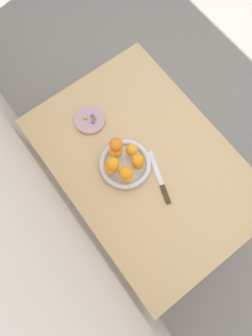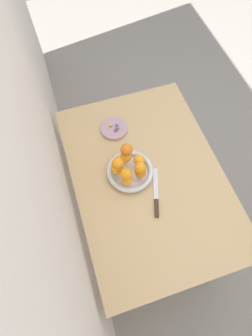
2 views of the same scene
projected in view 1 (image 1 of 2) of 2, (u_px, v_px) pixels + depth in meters
ground_plane at (138, 190)px, 1.94m from camera, size 6.00×6.00×0.00m
wall_back at (25, 202)px, 0.67m from camera, size 4.00×0.05×2.50m
dining_table at (144, 167)px, 1.31m from camera, size 1.10×0.76×0.74m
fruit_bowl at (125, 164)px, 1.20m from camera, size 0.24×0.24×0.04m
candy_dish at (90, 120)px, 1.27m from camera, size 0.15×0.15×0.02m
orange_0 at (139, 164)px, 1.15m from camera, size 0.06×0.06×0.06m
orange_1 at (132, 150)px, 1.17m from camera, size 0.06×0.06×0.06m
orange_2 at (116, 151)px, 1.17m from camera, size 0.06×0.06×0.06m
orange_3 at (112, 167)px, 1.15m from camera, size 0.06×0.06×0.06m
orange_4 at (127, 176)px, 1.14m from camera, size 0.06×0.06×0.06m
orange_5 at (116, 145)px, 1.11m from camera, size 0.06×0.06×0.06m
orange_6 at (126, 173)px, 1.08m from camera, size 0.06×0.06×0.06m
orange_7 at (137, 159)px, 1.10m from camera, size 0.06×0.06×0.06m
orange_8 at (113, 164)px, 1.09m from camera, size 0.06×0.06×0.06m
candy_ball_0 at (94, 118)px, 1.25m from camera, size 0.02×0.02×0.02m
candy_ball_1 at (85, 118)px, 1.25m from camera, size 0.02×0.02×0.02m
candy_ball_2 at (93, 121)px, 1.25m from camera, size 0.02×0.02×0.02m
candy_ball_3 at (92, 115)px, 1.26m from camera, size 0.02×0.02×0.02m
knife at (161, 182)px, 1.20m from camera, size 0.25×0.10×0.01m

